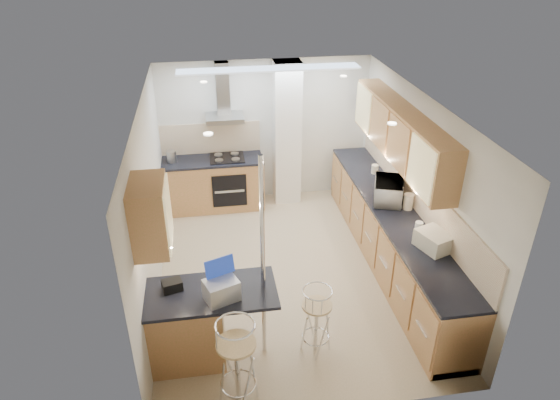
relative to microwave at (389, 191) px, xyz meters
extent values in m
plane|color=tan|center=(-1.49, -0.23, -1.08)|extent=(4.80, 4.80, 0.00)
cube|color=white|center=(-1.49, 2.17, 0.17)|extent=(3.60, 0.04, 2.50)
cube|color=white|center=(-1.49, -2.63, 0.17)|extent=(3.60, 0.04, 2.50)
cube|color=white|center=(-3.29, -0.23, 0.17)|extent=(0.04, 4.80, 2.50)
cube|color=white|center=(0.31, -0.23, 0.17)|extent=(0.04, 4.80, 2.50)
cube|color=white|center=(-1.49, -0.23, 1.42)|extent=(3.60, 4.80, 0.02)
cube|color=#9F7D3F|center=(0.14, 0.17, 0.80)|extent=(0.34, 3.00, 0.72)
cube|color=#9F7D3F|center=(-3.12, -1.58, 0.80)|extent=(0.34, 0.62, 0.72)
cube|color=#F0E5CA|center=(0.30, -0.23, 0.10)|extent=(0.03, 4.40, 0.56)
cube|color=#F0E5CA|center=(-2.44, 2.15, 0.10)|extent=(1.70, 0.03, 0.56)
cube|color=white|center=(-1.14, 1.97, 0.17)|extent=(0.45, 0.40, 2.50)
cube|color=#A5A8AA|center=(-2.19, 1.92, 0.54)|extent=(0.62, 0.48, 0.08)
cube|color=#A5A8AA|center=(-2.19, 2.06, 0.98)|extent=(0.22, 0.20, 0.88)
cylinder|color=silver|center=(-2.02, -1.68, 0.17)|extent=(0.05, 0.05, 2.50)
cube|color=black|center=(-2.19, 1.56, -0.63)|extent=(0.58, 0.02, 0.58)
cube|color=black|center=(-2.19, 1.87, -0.15)|extent=(0.58, 0.50, 0.02)
cube|color=tan|center=(-1.49, 1.57, 1.41)|extent=(2.80, 0.35, 0.02)
cube|color=#9F7D3F|center=(0.01, -0.23, -0.64)|extent=(0.60, 4.40, 0.88)
cube|color=black|center=(0.01, -0.23, -0.18)|extent=(0.63, 4.40, 0.04)
cube|color=#9F7D3F|center=(-2.44, 1.87, -0.64)|extent=(1.70, 0.60, 0.88)
cube|color=black|center=(-2.44, 1.87, -0.18)|extent=(1.70, 0.63, 0.04)
cube|color=#9F7D3F|center=(-2.61, -1.68, -0.63)|extent=(1.35, 0.62, 0.90)
cube|color=black|center=(-2.61, -1.68, -0.16)|extent=(1.47, 0.72, 0.04)
imported|color=silver|center=(0.00, 0.00, 0.00)|extent=(0.56, 0.67, 0.32)
cube|color=#AAAEB2|center=(-2.47, -1.82, -0.02)|extent=(0.41, 0.36, 0.23)
cube|color=black|center=(-2.99, -1.58, -0.08)|extent=(0.24, 0.20, 0.11)
cylinder|color=beige|center=(0.13, 0.32, -0.08)|extent=(0.13, 0.13, 0.16)
cylinder|color=beige|center=(0.11, 0.91, -0.09)|extent=(0.11, 0.11, 0.14)
cylinder|color=beige|center=(0.20, -0.26, -0.05)|extent=(0.15, 0.15, 0.22)
cylinder|color=silver|center=(0.11, -0.84, -0.09)|extent=(0.12, 0.12, 0.13)
cube|color=beige|center=(0.14, -1.24, -0.05)|extent=(0.45, 0.50, 0.22)
cylinder|color=#A5A8AA|center=(-3.10, 1.86, -0.06)|extent=(0.16, 0.16, 0.20)
camera|label=1|loc=(-2.51, -5.96, 3.30)|focal=32.00mm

